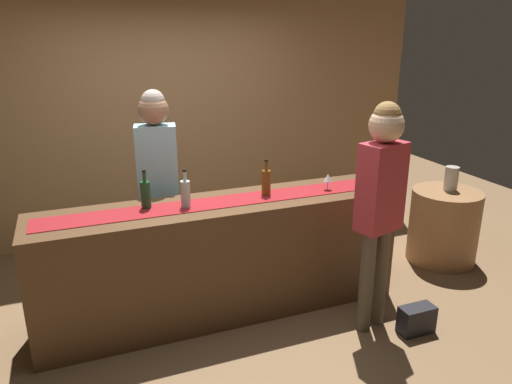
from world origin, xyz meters
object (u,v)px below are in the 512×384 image
Objects in this scene: wine_bottle_amber at (266,182)px; wine_glass_mid_counter at (361,175)px; bartender at (157,169)px; round_side_table at (444,226)px; customer_sipping at (381,193)px; vase_on_side_table at (451,179)px; handbag at (417,319)px; wine_bottle_clear at (185,193)px; wine_bottle_green at (146,194)px; wine_glass_near_customer at (328,178)px.

wine_bottle_amber is 0.85m from wine_glass_mid_counter.
bartender reaches higher than round_side_table.
vase_on_side_table is at bearing 13.81° from customer_sipping.
bartender is 6.42× the size of handbag.
vase_on_side_table is (2.70, 0.14, -0.22)m from wine_bottle_clear.
wine_bottle_clear and wine_bottle_green have the same top height.
bartender is at bearing 170.78° from vase_on_side_table.
round_side_table is at bearing 2.16° from wine_bottle_amber.
round_side_table is (2.66, 0.12, -0.71)m from wine_bottle_clear.
wine_bottle_green is 1.26× the size of vase_on_side_table.
wine_bottle_amber is 2.10× the size of wine_glass_mid_counter.
wine_bottle_clear is at bearing 178.19° from wine_glass_mid_counter.
wine_glass_near_customer is at bearing -7.31° from wine_bottle_amber.
vase_on_side_table is (0.04, 0.02, 0.49)m from round_side_table.
customer_sipping is 6.38× the size of handbag.
round_side_table is 1.46m from handbag.
round_side_table is at bearing 0.57° from wine_bottle_green.
customer_sipping reaches higher than wine_bottle_green.
bartender reaches higher than wine_glass_mid_counter.
wine_glass_mid_counter is 0.19× the size of round_side_table.
wine_bottle_green is at bearing -179.07° from vase_on_side_table.
wine_bottle_clear is 0.41× the size of round_side_table.
wine_glass_near_customer is 0.60× the size of vase_on_side_table.
handbag is at bearing -138.19° from round_side_table.
wine_bottle_green is at bearing 177.29° from wine_bottle_amber.
wine_bottle_green reaches higher than round_side_table.
wine_bottle_clear is 1.26× the size of vase_on_side_table.
wine_glass_mid_counter is (1.80, -0.14, -0.01)m from wine_bottle_green.
bartender is (-1.31, 0.62, 0.05)m from wine_glass_near_customer.
wine_glass_mid_counter is at bearing 54.86° from customer_sipping.
vase_on_side_table is (1.18, 0.19, -0.21)m from wine_glass_mid_counter.
handbag is (0.91, -0.88, -0.97)m from wine_bottle_amber.
wine_bottle_amber and wine_bottle_green have the same top height.
handbag is (1.87, -0.93, -0.97)m from wine_bottle_green.
vase_on_side_table is (1.49, 0.16, -0.21)m from wine_glass_near_customer.
wine_glass_near_customer is (1.49, -0.11, -0.01)m from wine_bottle_green.
customer_sipping is at bearing -151.10° from vase_on_side_table.
bartender is 7.49× the size of vase_on_side_table.
wine_bottle_amber is 0.17× the size of bartender.
round_side_table is at bearing -179.57° from bartender.
wine_bottle_amber is 0.54m from wine_glass_near_customer.
wine_bottle_green is (-0.28, 0.09, 0.00)m from wine_bottle_clear.
wine_glass_near_customer is 0.08× the size of bartender.
wine_bottle_clear is 0.60m from bartender.
bartender is at bearing 158.39° from wine_glass_mid_counter.
bartender is at bearing 139.75° from handbag.
wine_bottle_clear is 0.30m from wine_bottle_green.
wine_glass_near_customer is 0.61m from customer_sipping.
wine_bottle_green reaches higher than handbag.
wine_bottle_green is 2.30m from handbag.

